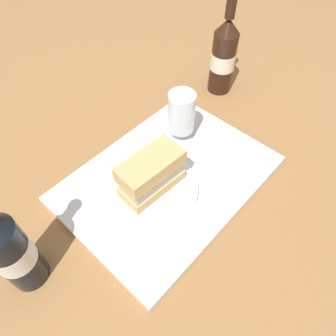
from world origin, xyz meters
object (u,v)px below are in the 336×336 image
at_px(beer_bottle, 224,56).
at_px(second_bottle, 9,250).
at_px(sandwich, 151,171).
at_px(plate, 151,187).
at_px(beer_glass, 181,115).

bearing_deg(beer_bottle, second_bottle, -173.77).
height_order(sandwich, second_bottle, second_bottle).
bearing_deg(beer_bottle, plate, -164.02).
bearing_deg(beer_glass, sandwich, -160.56).
relative_size(plate, second_bottle, 0.71).
bearing_deg(beer_bottle, sandwich, -163.85).
height_order(plate, beer_glass, beer_glass).
bearing_deg(beer_glass, second_bottle, -178.15).
xyz_separation_m(plate, beer_bottle, (0.39, 0.11, 0.08)).
xyz_separation_m(plate, beer_glass, (0.15, 0.05, 0.06)).
bearing_deg(plate, sandwich, -3.92).
distance_m(plate, sandwich, 0.05).
bearing_deg(second_bottle, plate, -8.40).
xyz_separation_m(sandwich, beer_bottle, (0.38, 0.11, 0.03)).
xyz_separation_m(sandwich, second_bottle, (-0.27, 0.04, 0.03)).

